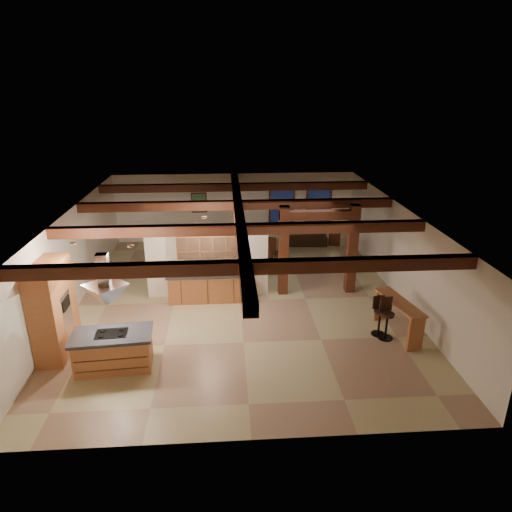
# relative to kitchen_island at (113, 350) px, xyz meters

# --- Properties ---
(ground) EXTENTS (12.00, 12.00, 0.00)m
(ground) POSITION_rel_kitchen_island_xyz_m (3.13, 3.37, -0.46)
(ground) COLOR tan
(ground) RESTS_ON ground
(room_walls) EXTENTS (12.00, 12.00, 12.00)m
(room_walls) POSITION_rel_kitchen_island_xyz_m (3.13, 3.37, 1.32)
(room_walls) COLOR silver
(room_walls) RESTS_ON ground
(ceiling_beams) EXTENTS (10.00, 12.00, 0.28)m
(ceiling_beams) POSITION_rel_kitchen_island_xyz_m (3.13, 3.37, 2.30)
(ceiling_beams) COLOR #402110
(ceiling_beams) RESTS_ON room_walls
(timber_posts) EXTENTS (2.50, 0.30, 2.90)m
(timber_posts) POSITION_rel_kitchen_island_xyz_m (5.63, 3.87, 1.30)
(timber_posts) COLOR #402110
(timber_posts) RESTS_ON ground
(partition_wall) EXTENTS (3.80, 0.18, 2.20)m
(partition_wall) POSITION_rel_kitchen_island_xyz_m (2.13, 3.87, 0.64)
(partition_wall) COLOR silver
(partition_wall) RESTS_ON ground
(pantry_cabinet) EXTENTS (0.67, 1.60, 2.40)m
(pantry_cabinet) POSITION_rel_kitchen_island_xyz_m (-1.54, 0.77, 0.73)
(pantry_cabinet) COLOR #AB6837
(pantry_cabinet) RESTS_ON ground
(back_counter) EXTENTS (2.50, 0.66, 0.94)m
(back_counter) POSITION_rel_kitchen_island_xyz_m (2.13, 3.48, 0.01)
(back_counter) COLOR #AB6837
(back_counter) RESTS_ON ground
(upper_display_cabinet) EXTENTS (1.80, 0.36, 0.95)m
(upper_display_cabinet) POSITION_rel_kitchen_island_xyz_m (2.13, 3.68, 1.39)
(upper_display_cabinet) COLOR #AB6837
(upper_display_cabinet) RESTS_ON partition_wall
(range_hood) EXTENTS (1.10, 1.10, 1.40)m
(range_hood) POSITION_rel_kitchen_island_xyz_m (0.00, 0.00, 1.32)
(range_hood) COLOR silver
(range_hood) RESTS_ON room_walls
(back_windows) EXTENTS (2.70, 0.07, 1.70)m
(back_windows) POSITION_rel_kitchen_island_xyz_m (5.93, 9.30, 1.04)
(back_windows) COLOR #402110
(back_windows) RESTS_ON room_walls
(framed_art) EXTENTS (0.65, 0.05, 0.85)m
(framed_art) POSITION_rel_kitchen_island_xyz_m (1.63, 9.30, 1.24)
(framed_art) COLOR #402110
(framed_art) RESTS_ON room_walls
(recessed_cans) EXTENTS (3.16, 2.46, 0.03)m
(recessed_cans) POSITION_rel_kitchen_island_xyz_m (0.59, 1.43, 2.41)
(recessed_cans) COLOR silver
(recessed_cans) RESTS_ON room_walls
(kitchen_island) EXTENTS (1.93, 1.13, 0.93)m
(kitchen_island) POSITION_rel_kitchen_island_xyz_m (0.00, 0.00, 0.00)
(kitchen_island) COLOR #AB6837
(kitchen_island) RESTS_ON ground
(dining_table) EXTENTS (1.76, 1.21, 0.57)m
(dining_table) POSITION_rel_kitchen_island_xyz_m (3.66, 6.20, -0.18)
(dining_table) COLOR #391F0E
(dining_table) RESTS_ON ground
(sofa) EXTENTS (2.03, 0.92, 0.58)m
(sofa) POSITION_rel_kitchen_island_xyz_m (5.98, 8.57, -0.18)
(sofa) COLOR black
(sofa) RESTS_ON ground
(microwave) EXTENTS (0.46, 0.34, 0.23)m
(microwave) POSITION_rel_kitchen_island_xyz_m (2.71, 3.48, 0.59)
(microwave) COLOR silver
(microwave) RESTS_ON back_counter
(bar_counter) EXTENTS (0.82, 1.93, 0.98)m
(bar_counter) POSITION_rel_kitchen_island_xyz_m (7.29, 1.06, 0.20)
(bar_counter) COLOR #AB6837
(bar_counter) RESTS_ON ground
(side_table) EXTENTS (0.50, 0.50, 0.56)m
(side_table) POSITION_rel_kitchen_island_xyz_m (7.31, 8.50, -0.19)
(side_table) COLOR #402110
(side_table) RESTS_ON ground
(table_lamp) EXTENTS (0.27, 0.27, 0.32)m
(table_lamp) POSITION_rel_kitchen_island_xyz_m (7.31, 8.50, 0.32)
(table_lamp) COLOR black
(table_lamp) RESTS_ON side_table
(bar_stool_a) EXTENTS (0.40, 0.40, 1.14)m
(bar_stool_a) POSITION_rel_kitchen_island_xyz_m (6.92, 0.89, 0.11)
(bar_stool_a) COLOR black
(bar_stool_a) RESTS_ON ground
(bar_stool_b) EXTENTS (0.38, 0.38, 1.08)m
(bar_stool_b) POSITION_rel_kitchen_island_xyz_m (6.79, 1.09, 0.09)
(bar_stool_b) COLOR black
(bar_stool_b) RESTS_ON ground
(dining_chairs) EXTENTS (2.09, 2.09, 1.07)m
(dining_chairs) POSITION_rel_kitchen_island_xyz_m (3.66, 6.20, 0.08)
(dining_chairs) COLOR #402110
(dining_chairs) RESTS_ON ground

